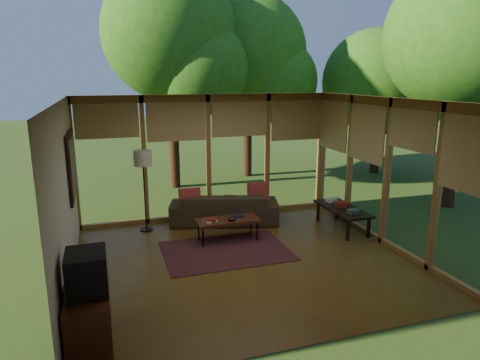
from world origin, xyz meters
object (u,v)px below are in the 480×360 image
object	(u,v)px
sofa	(224,207)
side_console	(342,210)
media_cabinet	(89,315)
floor_lamp	(143,163)
coffee_table	(228,221)
television	(87,273)

from	to	relation	value
sofa	side_console	distance (m)	2.47
media_cabinet	side_console	xyz separation A→B (m)	(4.87, 2.43, 0.11)
sofa	floor_lamp	size ratio (longest dim) A/B	1.38
media_cabinet	side_console	bearing A→B (deg)	26.48
floor_lamp	coffee_table	xyz separation A→B (m)	(1.43, -1.04, -1.01)
coffee_table	media_cabinet	bearing A→B (deg)	-134.16
media_cabinet	television	bearing A→B (deg)	-0.00
television	coffee_table	world-z (taller)	television
media_cabinet	floor_lamp	world-z (taller)	floor_lamp
sofa	television	distance (m)	4.47
side_console	media_cabinet	bearing A→B (deg)	-153.52
television	coffee_table	distance (m)	3.54
sofa	side_console	size ratio (longest dim) A/B	1.62
floor_lamp	coffee_table	world-z (taller)	floor_lamp
sofa	coffee_table	world-z (taller)	sofa
floor_lamp	coffee_table	distance (m)	2.04
television	side_console	world-z (taller)	television
sofa	floor_lamp	world-z (taller)	floor_lamp
media_cabinet	coffee_table	distance (m)	3.53
sofa	coffee_table	distance (m)	1.05
media_cabinet	sofa	bearing A→B (deg)	53.04
side_console	sofa	bearing A→B (deg)	152.67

